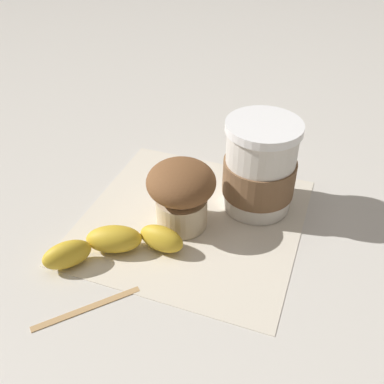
{
  "coord_description": "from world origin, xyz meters",
  "views": [
    {
      "loc": [
        0.38,
        0.17,
        0.36
      ],
      "look_at": [
        0.0,
        0.0,
        0.04
      ],
      "focal_mm": 42.0,
      "sensor_mm": 36.0,
      "label": 1
    }
  ],
  "objects": [
    {
      "name": "ground_plane",
      "position": [
        0.0,
        0.0,
        0.0
      ],
      "size": [
        3.0,
        3.0,
        0.0
      ],
      "primitive_type": "plane",
      "color": "beige"
    },
    {
      "name": "paper_napkin",
      "position": [
        0.0,
        0.0,
        0.0
      ],
      "size": [
        0.28,
        0.28,
        0.0
      ],
      "primitive_type": "cube",
      "rotation": [
        0.0,
        0.0,
        0.08
      ],
      "color": "beige",
      "rests_on": "ground_plane"
    },
    {
      "name": "coffee_cup",
      "position": [
        -0.06,
        0.06,
        0.06
      ],
      "size": [
        0.09,
        0.09,
        0.12
      ],
      "color": "silver",
      "rests_on": "paper_napkin"
    },
    {
      "name": "muffin",
      "position": [
        0.01,
        -0.01,
        0.05
      ],
      "size": [
        0.08,
        0.08,
        0.08
      ],
      "color": "beige",
      "rests_on": "paper_napkin"
    },
    {
      "name": "banana",
      "position": [
        0.09,
        -0.05,
        0.02
      ],
      "size": [
        0.11,
        0.13,
        0.03
      ],
      "color": "gold",
      "rests_on": "paper_napkin"
    },
    {
      "name": "wooden_stirrer",
      "position": [
        0.17,
        -0.04,
        0.0
      ],
      "size": [
        0.09,
        0.07,
        0.0
      ],
      "primitive_type": "cube",
      "rotation": [
        0.0,
        0.0,
        5.61
      ],
      "color": "tan",
      "rests_on": "ground_plane"
    }
  ]
}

